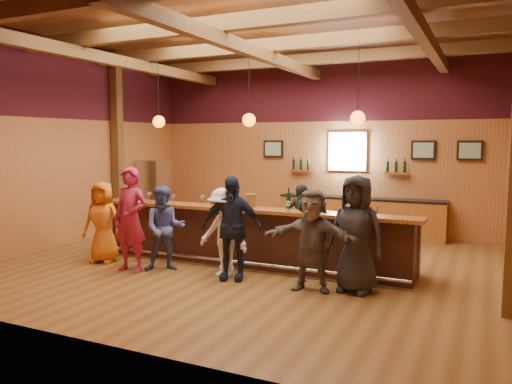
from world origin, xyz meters
TOP-DOWN VIEW (x-y plane):
  - room at (0.00, 0.06)m, footprint 9.04×9.00m
  - bar_counter at (0.02, 0.15)m, footprint 6.30×1.07m
  - back_bar_cabinet at (1.20, 3.72)m, footprint 4.00×0.52m
  - window at (0.80, 3.95)m, footprint 0.95×0.09m
  - framed_pictures at (1.67, 3.94)m, footprint 5.35×0.05m
  - wine_shelves at (0.80, 3.88)m, footprint 3.00×0.18m
  - pendant_lights at (0.00, 0.00)m, footprint 4.24×0.24m
  - stainless_fridge at (-4.10, 2.60)m, footprint 0.70×0.70m
  - customer_orange at (-2.64, -0.97)m, footprint 0.85×0.65m
  - customer_redvest at (-1.73, -1.27)m, footprint 0.68×0.45m
  - customer_denim at (-1.21, -0.98)m, footprint 0.94×0.88m
  - customer_white at (-0.06, -0.88)m, footprint 1.07×0.74m
  - customer_navy at (0.15, -0.99)m, footprint 1.10×0.68m
  - customer_brown at (1.57, -1.01)m, footprint 1.53×0.63m
  - customer_dark at (2.21, -0.80)m, footprint 0.96×0.69m
  - bartender at (0.63, 1.09)m, footprint 0.58×0.42m
  - ice_bucket at (0.06, -0.06)m, footprint 0.23×0.23m
  - bottle_a at (0.79, -0.02)m, footprint 0.08×0.08m
  - bottle_b at (1.00, -0.04)m, footprint 0.07×0.07m
  - glass_a at (-2.46, -0.20)m, footprint 0.08×0.08m
  - glass_b at (-2.13, -0.19)m, footprint 0.09×0.09m
  - glass_c at (-1.62, -0.09)m, footprint 0.07×0.07m
  - glass_d at (-0.91, -0.14)m, footprint 0.08×0.08m
  - glass_e at (-0.39, -0.17)m, footprint 0.07×0.07m
  - glass_f at (0.88, -0.28)m, footprint 0.08×0.08m
  - glass_g at (1.45, -0.22)m, footprint 0.08×0.08m
  - glass_h at (2.11, -0.21)m, footprint 0.09×0.09m

SIDE VIEW (x-z plane):
  - back_bar_cabinet at x=1.20m, z-range 0.00..0.95m
  - bar_counter at x=0.02m, z-range -0.03..1.08m
  - bartender at x=0.63m, z-range 0.00..1.47m
  - customer_denim at x=-1.21m, z-range 0.00..1.53m
  - customer_white at x=-0.06m, z-range 0.00..1.53m
  - customer_orange at x=-2.64m, z-range 0.00..1.54m
  - customer_brown at x=1.57m, z-range 0.00..1.61m
  - customer_navy at x=0.15m, z-range 0.00..1.75m
  - stainless_fridge at x=-4.10m, z-range 0.00..1.80m
  - customer_dark at x=2.21m, z-range 0.00..1.81m
  - customer_redvest at x=-1.73m, z-range 0.00..1.86m
  - glass_c at x=-1.62m, z-range 1.14..1.30m
  - glass_e at x=-0.39m, z-range 1.14..1.31m
  - ice_bucket at x=0.06m, z-range 1.11..1.36m
  - glass_a at x=-2.46m, z-range 1.15..1.32m
  - glass_f at x=0.88m, z-range 1.15..1.33m
  - bottle_b at x=1.00m, z-range 1.07..1.40m
  - glass_g at x=1.45m, z-range 1.15..1.33m
  - glass_d at x=-0.91m, z-range 1.15..1.34m
  - glass_b at x=-2.13m, z-range 1.15..1.35m
  - glass_h at x=2.11m, z-range 1.15..1.35m
  - bottle_a at x=0.79m, z-range 1.07..1.45m
  - wine_shelves at x=0.80m, z-range 1.47..1.77m
  - window at x=0.80m, z-range 1.57..2.52m
  - framed_pictures at x=1.67m, z-range 1.88..2.33m
  - pendant_lights at x=0.00m, z-range 2.02..3.39m
  - room at x=0.00m, z-range 0.95..5.47m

